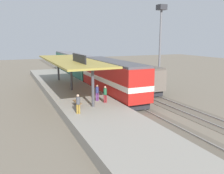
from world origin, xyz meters
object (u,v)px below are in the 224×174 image
at_px(platform_bench, 77,102).
at_px(person_walking, 105,93).
at_px(person_waiting, 78,103).
at_px(freight_car, 133,76).
at_px(person_boarding, 97,92).
at_px(light_mast, 161,30).
at_px(locomotive, 112,78).
at_px(passenger_carriage_single, 74,64).

relative_size(platform_bench, person_walking, 0.99).
height_order(person_waiting, person_walking, same).
relative_size(freight_car, person_boarding, 7.02).
relative_size(person_waiting, person_boarding, 1.00).
bearing_deg(light_mast, locomotive, -172.28).
bearing_deg(light_mast, passenger_carriage_single, 114.72).
xyz_separation_m(platform_bench, locomotive, (6.00, 5.44, 1.07)).
xyz_separation_m(passenger_carriage_single, person_waiting, (-6.49, -25.54, -0.46)).
distance_m(freight_car, person_boarding, 10.73).
bearing_deg(person_waiting, light_mast, 31.04).
relative_size(person_waiting, person_walking, 1.00).
height_order(person_waiting, person_boarding, same).
height_order(locomotive, person_walking, locomotive).
bearing_deg(person_walking, freight_car, 46.63).
bearing_deg(locomotive, freight_car, 31.93).
height_order(light_mast, person_walking, light_mast).
xyz_separation_m(light_mast, person_walking, (-10.82, -6.25, -6.54)).
height_order(platform_bench, person_walking, person_walking).
xyz_separation_m(person_walking, person_boarding, (-0.48, 1.02, 0.00)).
distance_m(passenger_carriage_single, person_walking, 23.40).
height_order(platform_bench, passenger_carriage_single, passenger_carriage_single).
distance_m(platform_bench, freight_car, 13.48).
bearing_deg(platform_bench, passenger_carriage_single, 75.64).
xyz_separation_m(freight_car, person_walking, (-7.62, -8.06, -0.12)).
relative_size(passenger_carriage_single, person_walking, 11.70).
xyz_separation_m(platform_bench, person_waiting, (-0.49, -2.10, 0.51)).
height_order(freight_car, light_mast, light_mast).
relative_size(locomotive, passenger_carriage_single, 0.72).
relative_size(freight_car, light_mast, 1.03).
xyz_separation_m(platform_bench, passenger_carriage_single, (6.00, 23.44, 0.97)).
height_order(platform_bench, person_boarding, person_boarding).
height_order(light_mast, person_waiting, light_mast).
xyz_separation_m(freight_car, person_boarding, (-8.10, -7.04, -0.12)).
bearing_deg(platform_bench, light_mast, 25.23).
xyz_separation_m(locomotive, passenger_carriage_single, (0.00, 18.00, -0.10)).
bearing_deg(person_walking, platform_bench, -175.25).
bearing_deg(person_waiting, passenger_carriage_single, 75.73).
relative_size(platform_bench, passenger_carriage_single, 0.09).
distance_m(freight_car, person_waiting, 15.22).
distance_m(passenger_carriage_single, freight_car, 15.82).
xyz_separation_m(platform_bench, person_walking, (2.98, 0.25, 0.51)).
bearing_deg(freight_car, person_walking, -133.37).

